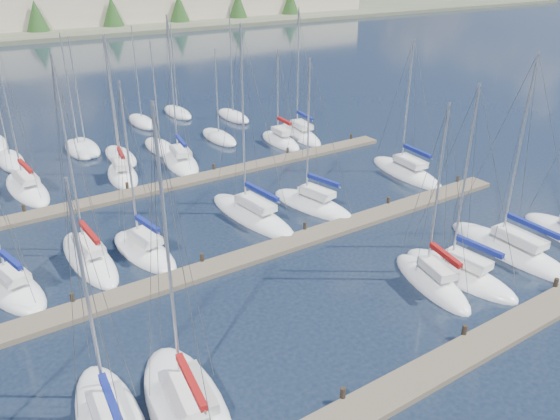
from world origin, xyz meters
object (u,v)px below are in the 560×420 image
sailboat_n (27,189)px  sailboat_c (187,406)px  sailboat_m (406,172)px  sailboat_j (144,251)px  sailboat_h (13,289)px  sailboat_f (510,250)px  sailboat_e (460,274)px  sailboat_o (122,175)px  sailboat_i (89,258)px  sailboat_r (300,134)px  sailboat_k (252,215)px  sailboat_d (432,282)px  sailboat_q (280,141)px  sailboat_l (313,205)px  sailboat_p (180,161)px

sailboat_n → sailboat_c: bearing=-92.7°
sailboat_m → sailboat_j: 24.76m
sailboat_h → sailboat_f: sailboat_f is taller
sailboat_c → sailboat_e: (18.49, 0.71, 0.01)m
sailboat_o → sailboat_i: 14.54m
sailboat_m → sailboat_r: size_ratio=0.89×
sailboat_k → sailboat_m: bearing=-5.5°
sailboat_d → sailboat_q: 28.40m
sailboat_r → sailboat_f: (-2.98, -28.36, -0.01)m
sailboat_i → sailboat_j: 3.46m
sailboat_j → sailboat_e: size_ratio=0.97×
sailboat_o → sailboat_c: 28.86m
sailboat_i → sailboat_d: 21.55m
sailboat_l → sailboat_i: 16.98m
sailboat_e → sailboat_p: sailboat_p is taller
sailboat_n → sailboat_o: bearing=-14.8°
sailboat_c → sailboat_j: bearing=83.7°
sailboat_j → sailboat_q: 24.88m
sailboat_q → sailboat_f: bearing=-84.9°
sailboat_m → sailboat_d: sailboat_m is taller
sailboat_c → sailboat_k: (12.07, 14.79, 0.01)m
sailboat_l → sailboat_j: bearing=167.0°
sailboat_j → sailboat_c: 14.45m
sailboat_f → sailboat_i: bearing=150.3°
sailboat_i → sailboat_e: bearing=-40.0°
sailboat_r → sailboat_h: 34.82m
sailboat_d → sailboat_c: 16.39m
sailboat_f → sailboat_j: 24.22m
sailboat_r → sailboat_f: sailboat_r is taller
sailboat_k → sailboat_f: bearing=-55.8°
sailboat_r → sailboat_i: size_ratio=1.00×
sailboat_l → sailboat_m: bearing=-7.1°
sailboat_d → sailboat_c: bearing=-163.8°
sailboat_l → sailboat_d: sailboat_l is taller
sailboat_q → sailboat_j: bearing=-139.5°
sailboat_m → sailboat_e: size_ratio=0.99×
sailboat_o → sailboat_e: (11.85, -27.38, -0.01)m
sailboat_m → sailboat_f: sailboat_f is taller
sailboat_h → sailboat_j: sailboat_j is taller
sailboat_i → sailboat_k: sailboat_k is taller
sailboat_i → sailboat_p: 18.14m
sailboat_o → sailboat_k: size_ratio=0.88×
sailboat_i → sailboat_c: sailboat_c is taller
sailboat_h → sailboat_n: sailboat_n is taller
sailboat_h → sailboat_d: sailboat_d is taller
sailboat_q → sailboat_i: bearing=-145.4°
sailboat_j → sailboat_c: sailboat_c is taller
sailboat_i → sailboat_d: bearing=-42.9°
sailboat_q → sailboat_p: size_ratio=0.73×
sailboat_e → sailboat_k: 15.47m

